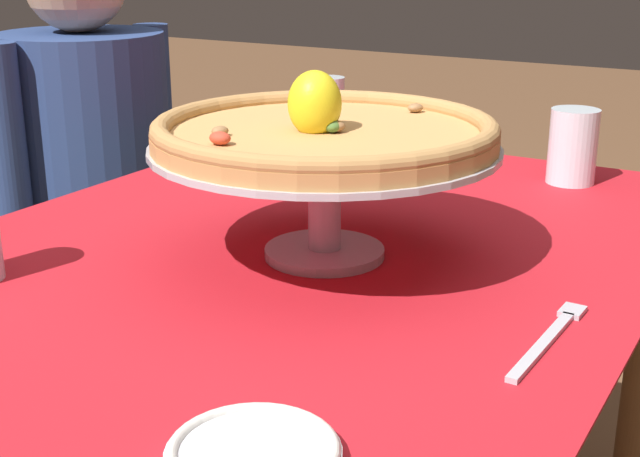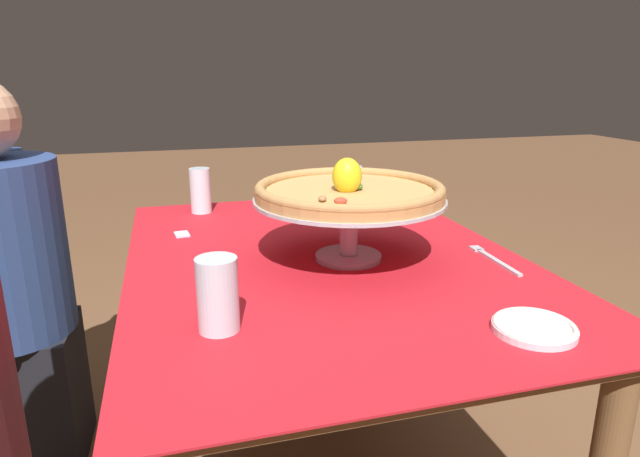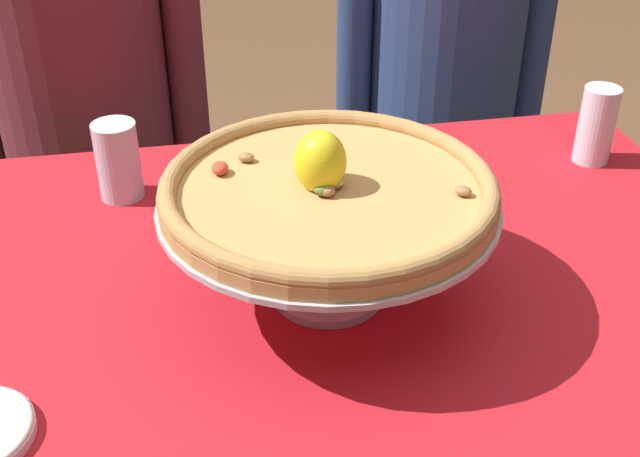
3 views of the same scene
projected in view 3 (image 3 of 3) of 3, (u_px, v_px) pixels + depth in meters
dining_table at (345, 327)px, 1.19m from camera, size 1.22×0.90×0.71m
pizza_stand at (328, 221)px, 1.02m from camera, size 0.44×0.44×0.15m
pizza at (328, 188)px, 1.00m from camera, size 0.43×0.43×0.09m
water_glass_back_left at (119, 165)px, 1.28m from camera, size 0.07×0.07×0.13m
water_glass_back_right at (595, 130)px, 1.39m from camera, size 0.06×0.06×0.14m
sugar_packet at (452, 153)px, 1.44m from camera, size 0.05×0.04×0.00m
diner_left at (93, 151)px, 1.77m from camera, size 0.52×0.38×1.15m
diner_right at (439, 121)px, 1.95m from camera, size 0.51×0.36×1.12m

